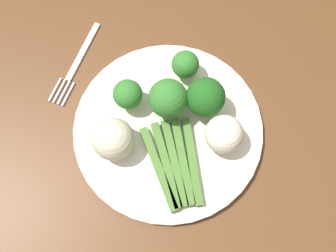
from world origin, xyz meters
TOP-DOWN VIEW (x-y plane):
  - ground_plane at (0.00, 0.00)m, footprint 6.00×6.00m
  - dining_table at (0.00, 0.00)m, footprint 1.10×0.81m
  - plate at (0.06, 0.04)m, footprint 0.30×0.30m
  - asparagus_bundle at (0.02, 0.08)m, footprint 0.14×0.14m
  - broccoli_back at (0.08, 0.01)m, footprint 0.06×0.06m
  - broccoli_front at (0.09, -0.06)m, footprint 0.04×0.04m
  - broccoli_left at (0.13, 0.03)m, footprint 0.05×0.05m
  - broccoli_near_center at (0.03, -0.02)m, footprint 0.06×0.06m
  - cauliflower_mid at (0.11, 0.10)m, footprint 0.06×0.06m
  - cauliflower_front_left at (-0.02, 0.01)m, footprint 0.06×0.06m
  - fork at (0.25, 0.02)m, footprint 0.05×0.17m

SIDE VIEW (x-z plane):
  - ground_plane at x=0.00m, z-range -0.02..0.00m
  - dining_table at x=0.00m, z-range 0.24..0.97m
  - fork at x=0.25m, z-range 0.72..0.73m
  - plate at x=0.06m, z-range 0.72..0.74m
  - asparagus_bundle at x=0.02m, z-range 0.74..0.75m
  - cauliflower_front_left at x=-0.02m, z-range 0.74..0.80m
  - broccoli_front at x=0.09m, z-range 0.74..0.80m
  - cauliflower_mid at x=0.11m, z-range 0.74..0.80m
  - broccoli_left at x=0.13m, z-range 0.74..0.80m
  - broccoli_back at x=0.08m, z-range 0.74..0.82m
  - broccoli_near_center at x=0.03m, z-range 0.74..0.82m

